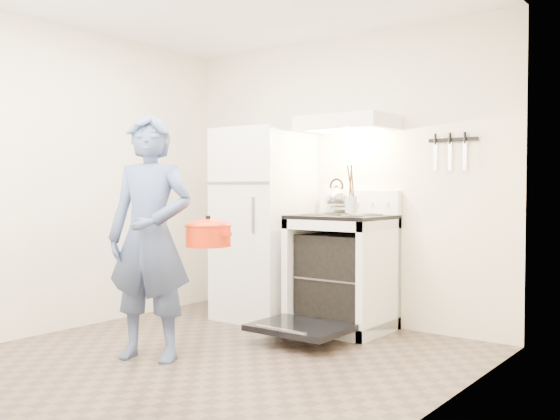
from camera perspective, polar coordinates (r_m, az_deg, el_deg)
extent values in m
plane|color=brown|center=(4.28, -7.79, -13.89)|extent=(3.60, 3.60, 0.00)
cube|color=beige|center=(5.54, 5.42, 2.80)|extent=(3.20, 0.02, 2.50)
cube|color=white|center=(5.60, -1.55, -1.29)|extent=(0.70, 0.70, 1.70)
cube|color=white|center=(5.19, 5.66, -5.88)|extent=(0.76, 0.65, 0.92)
cube|color=black|center=(5.15, 5.68, -0.64)|extent=(0.76, 0.65, 0.03)
cube|color=white|center=(5.39, 7.27, 0.69)|extent=(0.76, 0.07, 0.20)
cube|color=black|center=(4.76, 1.85, -10.69)|extent=(0.70, 0.54, 0.04)
cube|color=slate|center=(5.20, 5.66, -6.10)|extent=(0.60, 0.52, 0.01)
cube|color=white|center=(5.24, 6.14, 7.89)|extent=(0.76, 0.50, 0.12)
cube|color=black|center=(5.07, 15.55, 6.21)|extent=(0.40, 0.02, 0.03)
cylinder|color=#99774F|center=(5.24, 6.47, -5.89)|extent=(0.31, 0.31, 0.02)
cylinder|color=silver|center=(4.82, 6.53, 0.49)|extent=(0.10, 0.10, 0.13)
imported|color=#3A4E75|center=(4.35, -11.79, -2.48)|extent=(0.72, 0.60, 1.67)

